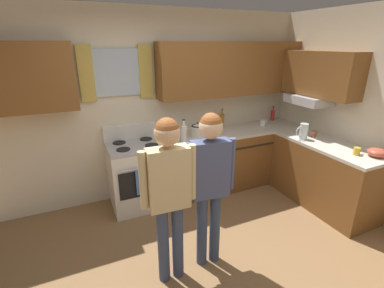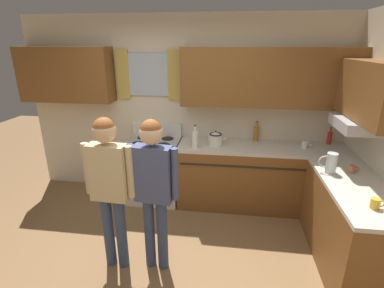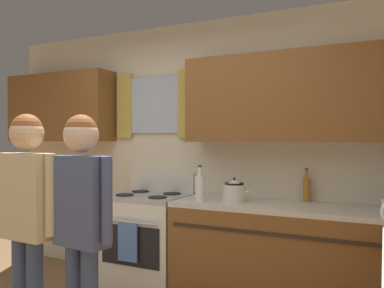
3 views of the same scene
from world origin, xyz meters
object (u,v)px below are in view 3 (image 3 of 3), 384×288
Objects in this scene: stovetop_kettle at (234,191)px; adult_left at (27,205)px; stove_oven at (149,239)px; adult_in_plaid at (81,210)px; bottle_milk_white at (200,188)px; bottle_oil_amber at (306,189)px.

adult_left reaches higher than stovetop_kettle.
stove_oven is 0.69× the size of adult_left.
stovetop_kettle is 1.43m from adult_in_plaid.
adult_in_plaid is at bearing -74.62° from stove_oven.
bottle_milk_white is at bearing -153.32° from stovetop_kettle.
stove_oven is 4.02× the size of stovetop_kettle.
bottle_oil_amber is (1.45, 0.23, 0.54)m from stove_oven.
bottle_milk_white is 0.30m from stovetop_kettle.
bottle_oil_amber reaches higher than stovetop_kettle.
adult_in_plaid is (-1.07, -1.61, -0.01)m from bottle_oil_amber.
adult_left is at bearing -91.64° from stove_oven.
stovetop_kettle is 0.17× the size of adult_left.
bottle_milk_white is 1.14× the size of stovetop_kettle.
bottle_milk_white is 0.92m from bottle_oil_amber.
bottle_oil_amber reaches higher than stove_oven.
adult_left is at bearing -174.47° from adult_in_plaid.
bottle_milk_white reaches higher than stove_oven.
bottle_milk_white is 1.41m from adult_left.
adult_in_plaid is at bearing -123.57° from bottle_oil_amber.
adult_left reaches higher than bottle_milk_white.
stove_oven is at bearing 105.38° from adult_in_plaid.
stovetop_kettle is (-0.56, -0.27, -0.01)m from bottle_oil_amber.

